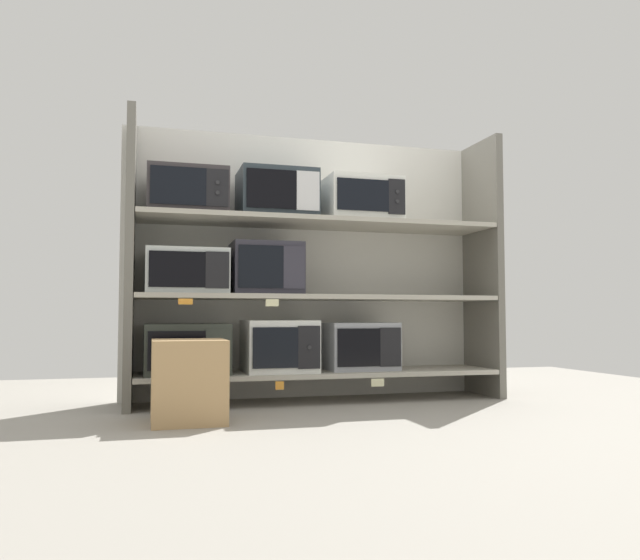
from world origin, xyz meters
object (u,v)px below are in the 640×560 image
(microwave_2, at_px, (361,346))
(microwave_0, at_px, (187,349))
(microwave_1, at_px, (279,346))
(microwave_5, at_px, (187,192))
(shipping_carton, at_px, (189,381))
(microwave_6, at_px, (277,195))
(microwave_7, at_px, (360,201))
(microwave_3, at_px, (186,272))
(microwave_4, at_px, (266,269))

(microwave_2, bearing_deg, microwave_0, 180.00)
(microwave_1, relative_size, microwave_5, 0.92)
(microwave_0, distance_m, shipping_carton, 0.63)
(microwave_0, bearing_deg, microwave_6, -0.01)
(microwave_5, bearing_deg, microwave_2, 0.01)
(microwave_5, relative_size, microwave_7, 0.99)
(microwave_1, xyz_separation_m, microwave_7, (0.55, 0.00, 0.96))
(microwave_0, xyz_separation_m, microwave_6, (0.56, -0.00, 0.99))
(microwave_2, distance_m, microwave_3, 1.23)
(microwave_2, bearing_deg, microwave_5, -179.99)
(microwave_5, bearing_deg, microwave_4, 0.01)
(microwave_0, relative_size, microwave_5, 1.05)
(microwave_0, distance_m, microwave_4, 0.70)
(microwave_2, bearing_deg, shipping_carton, -152.06)
(microwave_5, relative_size, shipping_carton, 1.14)
(microwave_0, xyz_separation_m, microwave_5, (-0.01, -0.00, 0.97))
(microwave_1, relative_size, microwave_3, 0.91)
(microwave_5, bearing_deg, microwave_1, 0.02)
(microwave_4, height_order, microwave_6, microwave_6)
(microwave_1, distance_m, microwave_7, 1.11)
(microwave_3, xyz_separation_m, shipping_carton, (-0.02, -0.61, -0.61))
(microwave_5, distance_m, microwave_7, 1.14)
(microwave_4, bearing_deg, microwave_3, 179.99)
(microwave_5, xyz_separation_m, microwave_7, (1.14, 0.00, 0.00))
(microwave_1, xyz_separation_m, microwave_3, (-0.59, -0.00, 0.46))
(microwave_3, distance_m, microwave_4, 0.50)
(microwave_3, relative_size, shipping_carton, 1.15)
(microwave_7, bearing_deg, microwave_3, -179.99)
(microwave_5, bearing_deg, microwave_7, 0.02)
(microwave_3, xyz_separation_m, microwave_6, (0.57, -0.00, 0.51))
(microwave_1, xyz_separation_m, microwave_6, (-0.02, -0.00, 0.97))
(microwave_4, distance_m, microwave_7, 0.79)
(microwave_0, height_order, microwave_3, microwave_3)
(microwave_2, xyz_separation_m, microwave_5, (-1.14, -0.00, 0.97))
(microwave_4, height_order, shipping_carton, microwave_4)
(microwave_1, height_order, microwave_2, microwave_1)
(microwave_4, bearing_deg, microwave_2, 0.01)
(microwave_2, bearing_deg, microwave_1, 179.99)
(microwave_4, bearing_deg, microwave_5, -179.99)
(shipping_carton, bearing_deg, microwave_7, 27.94)
(microwave_5, bearing_deg, microwave_0, 1.34)
(microwave_6, relative_size, shipping_carton, 1.15)
(microwave_0, bearing_deg, microwave_4, -0.02)
(microwave_1, distance_m, microwave_4, 0.50)
(microwave_4, distance_m, shipping_carton, 1.03)
(microwave_3, height_order, shipping_carton, microwave_3)
(shipping_carton, bearing_deg, microwave_3, 88.20)
(microwave_5, height_order, microwave_7, microwave_7)
(microwave_6, xyz_separation_m, shipping_carton, (-0.59, -0.61, -1.12))
(microwave_6, bearing_deg, microwave_7, 0.02)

